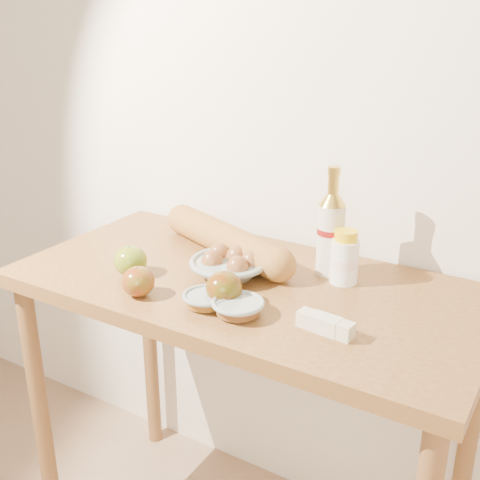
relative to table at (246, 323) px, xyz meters
name	(u,v)px	position (x,y,z in m)	size (l,w,h in m)	color
back_wall	(308,105)	(0.00, 0.33, 0.52)	(3.50, 0.02, 2.60)	white
table	(246,323)	(0.00, 0.00, 0.00)	(1.20, 0.60, 0.90)	olive
bourbon_bottle	(331,232)	(0.16, 0.15, 0.24)	(0.09, 0.09, 0.29)	beige
cream_bottle	(345,259)	(0.21, 0.12, 0.19)	(0.09, 0.09, 0.14)	white
egg_bowl	(230,265)	(-0.05, 0.00, 0.15)	(0.20, 0.20, 0.07)	gray
baguette	(226,240)	(-0.14, 0.12, 0.17)	(0.53, 0.28, 0.09)	#B77E38
apple_yellowgreen	(130,261)	(-0.27, -0.12, 0.16)	(0.09, 0.09, 0.08)	olive
apple_redgreen_front	(138,281)	(-0.18, -0.21, 0.16)	(0.11, 0.11, 0.07)	#990811
apple_redgreen_right	(224,288)	(0.02, -0.14, 0.16)	(0.10, 0.10, 0.08)	maroon
sugar_bowl	(238,307)	(0.08, -0.17, 0.14)	(0.16, 0.16, 0.03)	#8E9B95
syrup_bowl	(206,299)	(-0.01, -0.17, 0.14)	(0.15, 0.15, 0.03)	gray
butter_stick	(325,325)	(0.28, -0.14, 0.14)	(0.13, 0.05, 0.04)	beige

